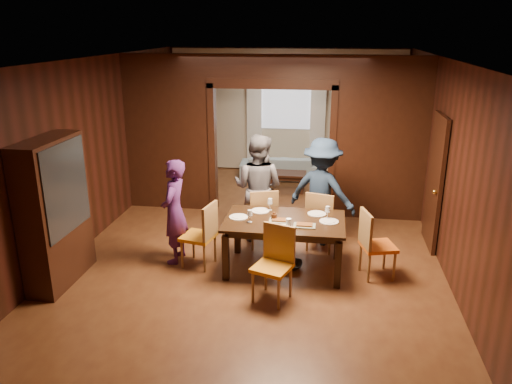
% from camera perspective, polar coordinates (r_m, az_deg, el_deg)
% --- Properties ---
extents(floor, '(9.00, 9.00, 0.00)m').
position_cam_1_polar(floor, '(8.04, 0.31, -6.22)').
color(floor, '#502916').
rests_on(floor, ground).
extents(ceiling, '(5.50, 9.00, 0.02)m').
position_cam_1_polar(ceiling, '(7.33, 0.35, 14.87)').
color(ceiling, silver).
rests_on(ceiling, room_walls).
extents(room_walls, '(5.52, 9.01, 2.90)m').
position_cam_1_polar(room_walls, '(9.37, 2.00, 7.02)').
color(room_walls, black).
rests_on(room_walls, floor).
extents(person_purple, '(0.39, 0.58, 1.56)m').
position_cam_1_polar(person_purple, '(7.39, -9.31, -2.22)').
color(person_purple, '#4B205E').
rests_on(person_purple, floor).
extents(person_grey, '(1.00, 0.87, 1.76)m').
position_cam_1_polar(person_grey, '(8.03, 0.24, 0.47)').
color(person_grey, '#5C5B63').
rests_on(person_grey, floor).
extents(person_navy, '(1.27, 1.03, 1.72)m').
position_cam_1_polar(person_navy, '(7.98, 7.55, 0.05)').
color(person_navy, '#19283F').
rests_on(person_navy, floor).
extents(sofa, '(1.86, 0.82, 0.53)m').
position_cam_1_polar(sofa, '(11.56, 2.79, 2.90)').
color(sofa, '#93AFC0').
rests_on(sofa, floor).
extents(serving_bowl, '(0.34, 0.34, 0.08)m').
position_cam_1_polar(serving_bowl, '(7.06, 4.14, -2.81)').
color(serving_bowl, black).
rests_on(serving_bowl, dining_table).
extents(dining_table, '(1.69, 1.05, 0.76)m').
position_cam_1_polar(dining_table, '(7.20, 3.24, -6.01)').
color(dining_table, black).
rests_on(dining_table, floor).
extents(coffee_table, '(0.80, 0.50, 0.40)m').
position_cam_1_polar(coffee_table, '(10.67, 3.54, 1.19)').
color(coffee_table, black).
rests_on(coffee_table, floor).
extents(chair_left, '(0.52, 0.52, 0.97)m').
position_cam_1_polar(chair_left, '(7.30, -6.63, -4.85)').
color(chair_left, orange).
rests_on(chair_left, floor).
extents(chair_right, '(0.54, 0.54, 0.97)m').
position_cam_1_polar(chair_right, '(7.15, 13.81, -5.80)').
color(chair_right, '#D55A14').
rests_on(chair_right, floor).
extents(chair_far_l, '(0.56, 0.56, 0.97)m').
position_cam_1_polar(chair_far_l, '(7.91, 0.66, -2.83)').
color(chair_far_l, orange).
rests_on(chair_far_l, floor).
extents(chair_far_r, '(0.54, 0.54, 0.97)m').
position_cam_1_polar(chair_far_r, '(7.86, 7.60, -3.17)').
color(chair_far_r, '#E05D15').
rests_on(chair_far_r, floor).
extents(chair_near, '(0.56, 0.56, 0.97)m').
position_cam_1_polar(chair_near, '(6.36, 1.85, -8.37)').
color(chair_near, orange).
rests_on(chair_near, floor).
extents(hutch, '(0.40, 1.20, 2.00)m').
position_cam_1_polar(hutch, '(7.16, -22.02, -2.17)').
color(hutch, black).
rests_on(hutch, floor).
extents(door_right, '(0.06, 0.90, 2.10)m').
position_cam_1_polar(door_right, '(8.24, 19.78, 1.08)').
color(door_right, black).
rests_on(door_right, floor).
extents(window_far, '(1.20, 0.03, 1.30)m').
position_cam_1_polar(window_far, '(11.84, 3.47, 10.35)').
color(window_far, silver).
rests_on(window_far, back_wall).
extents(curtain_left, '(0.35, 0.06, 2.40)m').
position_cam_1_polar(curtain_left, '(11.96, -0.21, 8.28)').
color(curtain_left, white).
rests_on(curtain_left, back_wall).
extents(curtain_right, '(0.35, 0.06, 2.40)m').
position_cam_1_polar(curtain_right, '(11.83, 7.06, 8.03)').
color(curtain_right, white).
rests_on(curtain_right, back_wall).
extents(plate_left, '(0.27, 0.27, 0.01)m').
position_cam_1_polar(plate_left, '(7.13, -2.00, -2.87)').
color(plate_left, white).
rests_on(plate_left, dining_table).
extents(plate_far_l, '(0.27, 0.27, 0.01)m').
position_cam_1_polar(plate_far_l, '(7.36, 0.49, -2.16)').
color(plate_far_l, white).
rests_on(plate_far_l, dining_table).
extents(plate_far_r, '(0.27, 0.27, 0.01)m').
position_cam_1_polar(plate_far_r, '(7.30, 6.97, -2.48)').
color(plate_far_r, silver).
rests_on(plate_far_r, dining_table).
extents(plate_right, '(0.27, 0.27, 0.01)m').
position_cam_1_polar(plate_right, '(7.04, 8.34, -3.35)').
color(plate_right, silver).
rests_on(plate_right, dining_table).
extents(plate_near, '(0.27, 0.27, 0.01)m').
position_cam_1_polar(plate_near, '(6.76, 3.04, -4.11)').
color(plate_near, silver).
rests_on(plate_near, dining_table).
extents(platter_a, '(0.30, 0.20, 0.04)m').
position_cam_1_polar(platter_a, '(6.98, 2.74, -3.25)').
color(platter_a, gray).
rests_on(platter_a, dining_table).
extents(platter_b, '(0.30, 0.20, 0.04)m').
position_cam_1_polar(platter_b, '(6.84, 5.55, -3.78)').
color(platter_b, gray).
rests_on(platter_b, dining_table).
extents(wineglass_left, '(0.08, 0.08, 0.18)m').
position_cam_1_polar(wineglass_left, '(6.92, -0.72, -2.78)').
color(wineglass_left, white).
rests_on(wineglass_left, dining_table).
extents(wineglass_far, '(0.08, 0.08, 0.18)m').
position_cam_1_polar(wineglass_far, '(7.38, 1.61, -1.42)').
color(wineglass_far, white).
rests_on(wineglass_far, dining_table).
extents(wineglass_right, '(0.08, 0.08, 0.18)m').
position_cam_1_polar(wineglass_right, '(7.13, 8.17, -2.32)').
color(wineglass_right, white).
rests_on(wineglass_right, dining_table).
extents(tumbler, '(0.07, 0.07, 0.14)m').
position_cam_1_polar(tumbler, '(6.74, 3.74, -3.61)').
color(tumbler, silver).
rests_on(tumbler, dining_table).
extents(condiment_jar, '(0.08, 0.08, 0.11)m').
position_cam_1_polar(condiment_jar, '(7.02, 2.08, -2.78)').
color(condiment_jar, '#472510').
rests_on(condiment_jar, dining_table).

